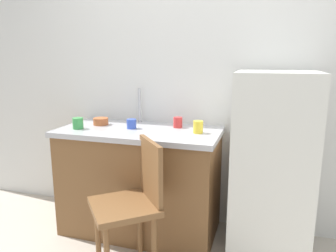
{
  "coord_description": "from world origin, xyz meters",
  "views": [
    {
      "loc": [
        0.5,
        -1.61,
        1.4
      ],
      "look_at": [
        -0.18,
        0.6,
        0.91
      ],
      "focal_mm": 33.94,
      "sensor_mm": 36.0,
      "label": 1
    }
  ],
  "objects_px": {
    "chair": "(133,201)",
    "cup_green": "(78,123)",
    "refrigerator": "(272,165)",
    "terracotta_bowl": "(101,121)",
    "cup_red": "(178,122)",
    "cup_blue": "(132,124)",
    "cup_yellow": "(198,127)"
  },
  "relations": [
    {
      "from": "refrigerator",
      "to": "cup_yellow",
      "type": "xyz_separation_m",
      "value": [
        -0.54,
        -0.0,
        0.24
      ]
    },
    {
      "from": "refrigerator",
      "to": "cup_red",
      "type": "distance_m",
      "value": 0.78
    },
    {
      "from": "terracotta_bowl",
      "to": "cup_yellow",
      "type": "relative_size",
      "value": 1.35
    },
    {
      "from": "refrigerator",
      "to": "chair",
      "type": "height_order",
      "value": "refrigerator"
    },
    {
      "from": "terracotta_bowl",
      "to": "cup_yellow",
      "type": "distance_m",
      "value": 0.84
    },
    {
      "from": "cup_yellow",
      "to": "chair",
      "type": "bearing_deg",
      "value": -121.99
    },
    {
      "from": "refrigerator",
      "to": "terracotta_bowl",
      "type": "bearing_deg",
      "value": 177.78
    },
    {
      "from": "cup_green",
      "to": "cup_red",
      "type": "bearing_deg",
      "value": 20.39
    },
    {
      "from": "chair",
      "to": "cup_green",
      "type": "height_order",
      "value": "cup_green"
    },
    {
      "from": "cup_green",
      "to": "cup_red",
      "type": "relative_size",
      "value": 1.05
    },
    {
      "from": "chair",
      "to": "terracotta_bowl",
      "type": "relative_size",
      "value": 7.17
    },
    {
      "from": "chair",
      "to": "cup_blue",
      "type": "xyz_separation_m",
      "value": [
        -0.22,
        0.5,
        0.4
      ]
    },
    {
      "from": "cup_blue",
      "to": "cup_green",
      "type": "height_order",
      "value": "cup_green"
    },
    {
      "from": "chair",
      "to": "cup_red",
      "type": "xyz_separation_m",
      "value": [
        0.12,
        0.65,
        0.4
      ]
    },
    {
      "from": "chair",
      "to": "terracotta_bowl",
      "type": "height_order",
      "value": "terracotta_bowl"
    },
    {
      "from": "terracotta_bowl",
      "to": "cup_green",
      "type": "distance_m",
      "value": 0.21
    },
    {
      "from": "chair",
      "to": "cup_green",
      "type": "bearing_deg",
      "value": -160.78
    },
    {
      "from": "chair",
      "to": "cup_green",
      "type": "relative_size",
      "value": 10.23
    },
    {
      "from": "cup_blue",
      "to": "cup_green",
      "type": "relative_size",
      "value": 0.87
    },
    {
      "from": "terracotta_bowl",
      "to": "chair",
      "type": "bearing_deg",
      "value": -47.0
    },
    {
      "from": "cup_yellow",
      "to": "cup_green",
      "type": "bearing_deg",
      "value": -171.95
    },
    {
      "from": "terracotta_bowl",
      "to": "cup_green",
      "type": "relative_size",
      "value": 1.43
    },
    {
      "from": "chair",
      "to": "cup_red",
      "type": "relative_size",
      "value": 10.69
    },
    {
      "from": "cup_red",
      "to": "terracotta_bowl",
      "type": "bearing_deg",
      "value": -172.39
    },
    {
      "from": "refrigerator",
      "to": "terracotta_bowl",
      "type": "distance_m",
      "value": 1.39
    },
    {
      "from": "refrigerator",
      "to": "cup_green",
      "type": "xyz_separation_m",
      "value": [
        -1.47,
        -0.14,
        0.24
      ]
    },
    {
      "from": "refrigerator",
      "to": "terracotta_bowl",
      "type": "relative_size",
      "value": 10.61
    },
    {
      "from": "terracotta_bowl",
      "to": "cup_green",
      "type": "bearing_deg",
      "value": -117.02
    },
    {
      "from": "chair",
      "to": "cup_green",
      "type": "distance_m",
      "value": 0.83
    },
    {
      "from": "chair",
      "to": "cup_blue",
      "type": "bearing_deg",
      "value": 163.8
    },
    {
      "from": "terracotta_bowl",
      "to": "refrigerator",
      "type": "bearing_deg",
      "value": -2.22
    },
    {
      "from": "cup_blue",
      "to": "refrigerator",
      "type": "bearing_deg",
      "value": 0.19
    }
  ]
}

